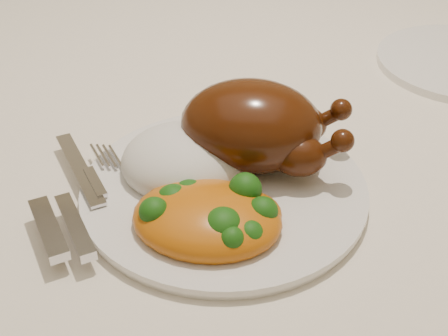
# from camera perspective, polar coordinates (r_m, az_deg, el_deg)

# --- Properties ---
(dining_table) EXTENTS (1.60, 0.90, 0.76)m
(dining_table) POSITION_cam_1_polar(r_m,az_deg,el_deg) (0.78, -5.80, -0.41)
(dining_table) COLOR brown
(dining_table) RESTS_ON floor
(tablecloth) EXTENTS (1.73, 1.03, 0.18)m
(tablecloth) POSITION_cam_1_polar(r_m,az_deg,el_deg) (0.74, -6.14, 4.18)
(tablecloth) COLOR silver
(tablecloth) RESTS_ON dining_table
(dinner_plate) EXTENTS (0.28, 0.28, 0.01)m
(dinner_plate) POSITION_cam_1_polar(r_m,az_deg,el_deg) (0.57, -0.00, -2.08)
(dinner_plate) COLOR silver
(dinner_plate) RESTS_ON tablecloth
(roast_chicken) EXTENTS (0.16, 0.10, 0.08)m
(roast_chicken) POSITION_cam_1_polar(r_m,az_deg,el_deg) (0.58, 2.87, 3.84)
(roast_chicken) COLOR #431707
(roast_chicken) RESTS_ON dinner_plate
(rice_mound) EXTENTS (0.13, 0.12, 0.06)m
(rice_mound) POSITION_cam_1_polar(r_m,az_deg,el_deg) (0.58, -3.64, 0.61)
(rice_mound) COLOR silver
(rice_mound) RESTS_ON dinner_plate
(mac_and_cheese) EXTENTS (0.13, 0.11, 0.05)m
(mac_and_cheese) POSITION_cam_1_polar(r_m,az_deg,el_deg) (0.52, -0.96, -4.43)
(mac_and_cheese) COLOR #CC640D
(mac_and_cheese) RESTS_ON dinner_plate
(cutlery) EXTENTS (0.09, 0.18, 0.01)m
(cutlery) POSITION_cam_1_polar(r_m,az_deg,el_deg) (0.55, -13.83, -3.49)
(cutlery) COLOR silver
(cutlery) RESTS_ON dinner_plate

